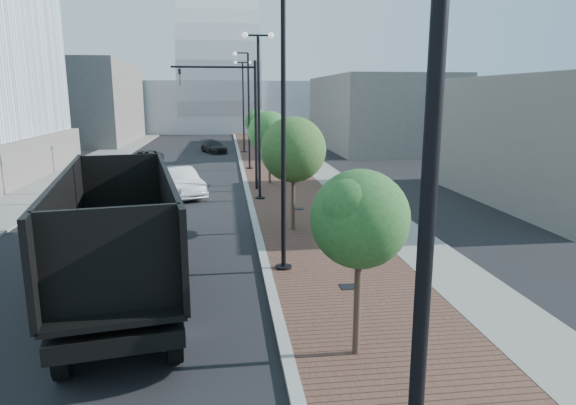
{
  "coord_description": "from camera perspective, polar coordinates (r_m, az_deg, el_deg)",
  "views": [
    {
      "loc": [
        -1.28,
        -6.43,
        6.0
      ],
      "look_at": [
        1.0,
        12.0,
        2.0
      ],
      "focal_mm": 31.38,
      "sensor_mm": 36.0,
      "label": 1
    }
  ],
  "objects": [
    {
      "name": "utility_cover_2",
      "position": [
        26.35,
        1.15,
        -0.71
      ],
      "size": [
        0.5,
        0.5,
        0.02
      ],
      "primitive_type": "cube",
      "color": "black",
      "rests_on": "sidewalk"
    },
    {
      "name": "tree_2",
      "position": [
        33.67,
        -2.06,
        7.95
      ],
      "size": [
        2.8,
        2.8,
        4.94
      ],
      "color": "#382619",
      "rests_on": "ground"
    },
    {
      "name": "streetlight_3",
      "position": [
        40.5,
        -4.61,
        9.78
      ],
      "size": [
        1.44,
        0.56,
        9.21
      ],
      "color": "black",
      "rests_on": "ground"
    },
    {
      "name": "tree_1",
      "position": [
        21.77,
        0.72,
        6.0
      ],
      "size": [
        2.83,
        2.83,
        5.09
      ],
      "color": "#382619",
      "rests_on": "ground"
    },
    {
      "name": "dump_truck",
      "position": [
        18.86,
        -18.17,
        -1.87
      ],
      "size": [
        5.09,
        14.19,
        3.85
      ],
      "rotation": [
        0.0,
        0.0,
        0.17
      ],
      "color": "black",
      "rests_on": "ground"
    },
    {
      "name": "pedestrian",
      "position": [
        25.68,
        7.07,
        0.74
      ],
      "size": [
        0.77,
        0.58,
        1.92
      ],
      "primitive_type": "imported",
      "rotation": [
        0.0,
        0.0,
        2.95
      ],
      "color": "black",
      "rests_on": "ground"
    },
    {
      "name": "streetlight_4",
      "position": [
        52.47,
        -5.08,
        10.83
      ],
      "size": [
        1.72,
        0.56,
        9.28
      ],
      "color": "black",
      "rests_on": "ground"
    },
    {
      "name": "commercial_block_ne",
      "position": [
        59.05,
        10.13,
        10.04
      ],
      "size": [
        12.0,
        22.0,
        8.0
      ],
      "primitive_type": "cube",
      "color": "#65605A",
      "rests_on": "ground"
    },
    {
      "name": "tree_0",
      "position": [
        11.18,
        8.33,
        -1.88
      ],
      "size": [
        2.27,
        2.2,
        4.43
      ],
      "color": "#382619",
      "rests_on": "ground"
    },
    {
      "name": "white_sedan",
      "position": [
        30.84,
        -12.19,
        2.27
      ],
      "size": [
        3.6,
        5.43,
        1.69
      ],
      "primitive_type": "imported",
      "rotation": [
        0.0,
        0.0,
        0.39
      ],
      "color": "silver",
      "rests_on": "ground"
    },
    {
      "name": "dark_car_far",
      "position": [
        53.53,
        -8.43,
        6.27
      ],
      "size": [
        3.15,
        4.67,
        1.26
      ],
      "primitive_type": "imported",
      "rotation": [
        0.0,
        0.0,
        0.35
      ],
      "color": "black",
      "rests_on": "ground"
    },
    {
      "name": "west_sidewalk",
      "position": [
        48.25,
        -21.11,
        4.28
      ],
      "size": [
        4.0,
        140.0,
        0.12
      ],
      "primitive_type": "cube",
      "color": "slate",
      "rests_on": "ground"
    },
    {
      "name": "curb",
      "position": [
        46.82,
        -5.44,
        4.83
      ],
      "size": [
        0.3,
        140.0,
        0.14
      ],
      "primitive_type": "cube",
      "color": "gray",
      "rests_on": "ground"
    },
    {
      "name": "tree_3",
      "position": [
        45.61,
        -3.4,
        9.1
      ],
      "size": [
        2.31,
        2.25,
        4.72
      ],
      "color": "#382619",
      "rests_on": "ground"
    },
    {
      "name": "streetlight_1",
      "position": [
        16.6,
        -0.91,
        6.42
      ],
      "size": [
        1.44,
        0.56,
        9.21
      ],
      "color": "black",
      "rests_on": "ground"
    },
    {
      "name": "traffic_mast",
      "position": [
        31.46,
        -5.35,
        10.26
      ],
      "size": [
        5.09,
        0.2,
        8.0
      ],
      "color": "black",
      "rests_on": "ground"
    },
    {
      "name": "dark_car_mid",
      "position": [
        42.95,
        -15.76,
        4.67
      ],
      "size": [
        2.63,
        5.39,
        1.47
      ],
      "primitive_type": "imported",
      "rotation": [
        0.0,
        0.0,
        0.04
      ],
      "color": "black",
      "rests_on": "ground"
    },
    {
      "name": "concrete_strip",
      "position": [
        47.4,
        2.1,
        4.96
      ],
      "size": [
        2.4,
        140.0,
        0.13
      ],
      "primitive_type": "cube",
      "color": "slate",
      "rests_on": "ground"
    },
    {
      "name": "commercial_block_nw",
      "position": [
        69.02,
        -23.18,
        10.38
      ],
      "size": [
        14.0,
        20.0,
        10.0
      ],
      "primitive_type": "cube",
      "color": "#5E5955",
      "rests_on": "ground"
    },
    {
      "name": "convention_center",
      "position": [
        91.43,
        -7.67,
        12.06
      ],
      "size": [
        50.0,
        30.0,
        50.0
      ],
      "color": "#ADB2B7",
      "rests_on": "ground"
    },
    {
      "name": "streetlight_2",
      "position": [
        28.51,
        -3.31,
        9.77
      ],
      "size": [
        1.72,
        0.56,
        9.28
      ],
      "color": "black",
      "rests_on": "ground"
    },
    {
      "name": "utility_cover_1",
      "position": [
        16.0,
        6.84,
        -9.45
      ],
      "size": [
        0.5,
        0.5,
        0.02
      ],
      "primitive_type": "cube",
      "color": "black",
      "rests_on": "sidewalk"
    },
    {
      "name": "sidewalk",
      "position": [
        47.05,
        -1.17,
        4.91
      ],
      "size": [
        7.0,
        140.0,
        0.12
      ],
      "primitive_type": "cube",
      "color": "#4C2D23",
      "rests_on": "ground"
    },
    {
      "name": "commercial_block_e",
      "position": [
        32.81,
        29.16,
        6.26
      ],
      "size": [
        10.0,
        16.0,
        7.0
      ],
      "primitive_type": "cube",
      "color": "#645F5A",
      "rests_on": "ground"
    },
    {
      "name": "streetlight_0",
      "position": [
        4.95,
        15.48,
        -2.11
      ],
      "size": [
        1.72,
        0.56,
        9.28
      ],
      "color": "black",
      "rests_on": "ground"
    }
  ]
}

